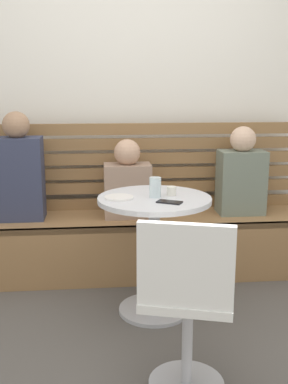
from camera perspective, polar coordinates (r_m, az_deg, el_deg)
ground at (r=2.54m, az=0.23°, el=-20.27°), size 8.00×8.00×0.00m
back_wall at (r=3.76m, az=-2.30°, el=13.86°), size 5.20×0.10×2.90m
booth_bench at (r=3.52m, az=-1.71°, el=-6.46°), size 2.70×0.52×0.44m
booth_backrest at (r=3.61m, az=-2.02°, el=3.18°), size 2.65×0.04×0.67m
cafe_table at (r=2.83m, az=1.26°, el=-4.97°), size 0.68×0.68×0.74m
white_chair at (r=2.12m, az=5.27°, el=-13.06°), size 0.50×0.50×0.85m
person_adult at (r=3.44m, az=-15.04°, el=2.41°), size 0.34×0.22×0.77m
person_child_left at (r=3.41m, az=-2.04°, el=1.06°), size 0.34×0.22×0.57m
person_child_middle at (r=3.56m, az=11.80°, el=1.99°), size 0.34×0.22×0.66m
cup_espresso_small at (r=2.81m, az=3.36°, el=0.13°), size 0.06×0.06×0.05m
cup_glass_tall at (r=2.76m, az=1.38°, el=0.58°), size 0.07×0.07×0.12m
plate_small at (r=2.74m, az=-3.08°, el=-0.67°), size 0.17×0.17×0.01m
phone_on_table at (r=2.64m, az=3.13°, el=-1.23°), size 0.16×0.13×0.01m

